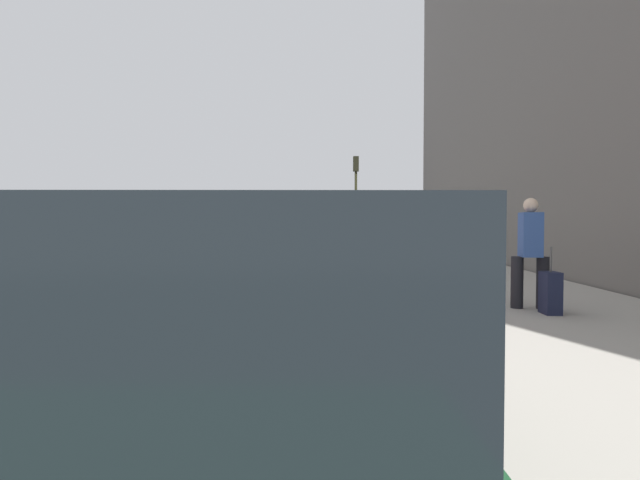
{
  "coord_description": "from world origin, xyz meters",
  "views": [
    {
      "loc": [
        -14.66,
        -0.28,
        1.46
      ],
      "look_at": [
        -2.46,
        -0.01,
        1.05
      ],
      "focal_mm": 29.18,
      "sensor_mm": 36.0,
      "label": 1
    }
  ],
  "objects_px": {
    "parked_car_green": "(203,385)",
    "pedestrian_burgundy_coat": "(428,239)",
    "parked_car_red": "(301,266)",
    "pedestrian_olive_coat": "(439,236)",
    "rolling_suitcase": "(550,293)",
    "traffic_light_pole": "(356,187)",
    "pedestrian_blue_coat": "(530,250)",
    "parked_car_silver": "(311,249)"
  },
  "relations": [
    {
      "from": "rolling_suitcase",
      "to": "parked_car_silver",
      "type": "bearing_deg",
      "value": 29.37
    },
    {
      "from": "pedestrian_burgundy_coat",
      "to": "rolling_suitcase",
      "type": "distance_m",
      "value": 6.1
    },
    {
      "from": "parked_car_red",
      "to": "pedestrian_olive_coat",
      "type": "relative_size",
      "value": 2.76
    },
    {
      "from": "parked_car_red",
      "to": "pedestrian_burgundy_coat",
      "type": "height_order",
      "value": "pedestrian_burgundy_coat"
    },
    {
      "from": "parked_car_red",
      "to": "parked_car_silver",
      "type": "distance_m",
      "value": 5.74
    },
    {
      "from": "parked_car_silver",
      "to": "pedestrian_burgundy_coat",
      "type": "relative_size",
      "value": 2.89
    },
    {
      "from": "parked_car_red",
      "to": "traffic_light_pole",
      "type": "height_order",
      "value": "traffic_light_pole"
    },
    {
      "from": "parked_car_red",
      "to": "parked_car_silver",
      "type": "xyz_separation_m",
      "value": [
        5.74,
        0.06,
        0.0
      ]
    },
    {
      "from": "parked_car_red",
      "to": "traffic_light_pole",
      "type": "bearing_deg",
      "value": -5.74
    },
    {
      "from": "parked_car_red",
      "to": "pedestrian_blue_coat",
      "type": "distance_m",
      "value": 3.54
    },
    {
      "from": "traffic_light_pole",
      "to": "parked_car_red",
      "type": "bearing_deg",
      "value": 174.26
    },
    {
      "from": "pedestrian_blue_coat",
      "to": "rolling_suitcase",
      "type": "relative_size",
      "value": 1.74
    },
    {
      "from": "parked_car_green",
      "to": "pedestrian_olive_coat",
      "type": "distance_m",
      "value": 15.27
    },
    {
      "from": "pedestrian_blue_coat",
      "to": "pedestrian_burgundy_coat",
      "type": "bearing_deg",
      "value": 5.22
    },
    {
      "from": "parked_car_green",
      "to": "pedestrian_burgundy_coat",
      "type": "relative_size",
      "value": 2.83
    },
    {
      "from": "pedestrian_blue_coat",
      "to": "pedestrian_olive_coat",
      "type": "bearing_deg",
      "value": -2.99
    },
    {
      "from": "parked_car_green",
      "to": "parked_car_silver",
      "type": "relative_size",
      "value": 0.98
    },
    {
      "from": "pedestrian_olive_coat",
      "to": "parked_car_red",
      "type": "bearing_deg",
      "value": 155.23
    },
    {
      "from": "parked_car_silver",
      "to": "pedestrian_burgundy_coat",
      "type": "xyz_separation_m",
      "value": [
        -0.52,
        -3.07,
        0.27
      ]
    },
    {
      "from": "pedestrian_olive_coat",
      "to": "rolling_suitcase",
      "type": "height_order",
      "value": "pedestrian_olive_coat"
    },
    {
      "from": "parked_car_red",
      "to": "pedestrian_olive_coat",
      "type": "height_order",
      "value": "pedestrian_olive_coat"
    },
    {
      "from": "parked_car_green",
      "to": "rolling_suitcase",
      "type": "bearing_deg",
      "value": -35.0
    },
    {
      "from": "pedestrian_olive_coat",
      "to": "pedestrian_blue_coat",
      "type": "xyz_separation_m",
      "value": [
        -8.98,
        0.47,
        0.02
      ]
    },
    {
      "from": "pedestrian_burgundy_coat",
      "to": "parked_car_red",
      "type": "bearing_deg",
      "value": 150.08
    },
    {
      "from": "pedestrian_burgundy_coat",
      "to": "pedestrian_olive_coat",
      "type": "height_order",
      "value": "pedestrian_olive_coat"
    },
    {
      "from": "parked_car_red",
      "to": "traffic_light_pole",
      "type": "xyz_separation_m",
      "value": [
        16.24,
        -1.63,
        2.38
      ]
    },
    {
      "from": "traffic_light_pole",
      "to": "parked_car_green",
      "type": "bearing_deg",
      "value": 175.66
    },
    {
      "from": "parked_car_green",
      "to": "pedestrian_blue_coat",
      "type": "distance_m",
      "value": 6.78
    },
    {
      "from": "parked_car_red",
      "to": "rolling_suitcase",
      "type": "height_order",
      "value": "parked_car_red"
    },
    {
      "from": "parked_car_red",
      "to": "pedestrian_burgundy_coat",
      "type": "distance_m",
      "value": 6.04
    },
    {
      "from": "parked_car_green",
      "to": "parked_car_red",
      "type": "distance_m",
      "value": 6.09
    },
    {
      "from": "parked_car_green",
      "to": "pedestrian_burgundy_coat",
      "type": "bearing_deg",
      "value": -15.17
    },
    {
      "from": "traffic_light_pole",
      "to": "pedestrian_olive_coat",
      "type": "bearing_deg",
      "value": -162.8
    },
    {
      "from": "pedestrian_olive_coat",
      "to": "traffic_light_pole",
      "type": "bearing_deg",
      "value": 17.2
    },
    {
      "from": "pedestrian_blue_coat",
      "to": "traffic_light_pole",
      "type": "relative_size",
      "value": 0.38
    },
    {
      "from": "parked_car_red",
      "to": "pedestrian_blue_coat",
      "type": "height_order",
      "value": "pedestrian_blue_coat"
    },
    {
      "from": "parked_car_red",
      "to": "rolling_suitcase",
      "type": "bearing_deg",
      "value": -102.72
    },
    {
      "from": "parked_car_green",
      "to": "rolling_suitcase",
      "type": "height_order",
      "value": "parked_car_green"
    },
    {
      "from": "rolling_suitcase",
      "to": "traffic_light_pole",
      "type": "bearing_deg",
      "value": 6.68
    },
    {
      "from": "parked_car_green",
      "to": "parked_car_silver",
      "type": "height_order",
      "value": "same"
    },
    {
      "from": "parked_car_red",
      "to": "pedestrian_olive_coat",
      "type": "xyz_separation_m",
      "value": [
        8.64,
        -3.98,
        0.27
      ]
    },
    {
      "from": "parked_car_green",
      "to": "pedestrian_olive_coat",
      "type": "height_order",
      "value": "pedestrian_olive_coat"
    }
  ]
}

